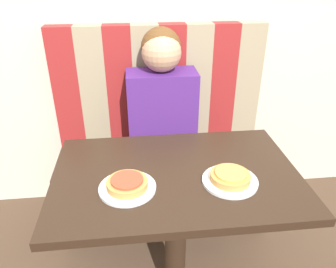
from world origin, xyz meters
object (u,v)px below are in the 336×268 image
pizza_right (230,176)px  pizza_left (127,183)px  plate_right (230,181)px  person (162,95)px  plate_left (128,188)px

pizza_right → pizza_left: bearing=180.0°
plate_right → person: bearing=105.5°
person → plate_left: 0.76m
person → pizza_left: size_ratio=4.77×
plate_right → pizza_right: pizza_right is taller
pizza_left → plate_left: bearing=90.0°
plate_right → pizza_right: size_ratio=1.39×
plate_right → pizza_left: bearing=-180.0°
person → plate_right: (0.20, -0.72, -0.09)m
plate_left → plate_right: size_ratio=1.00×
plate_right → plate_left: bearing=180.0°
person → plate_right: size_ratio=3.43×
pizza_left → person: bearing=74.5°
pizza_right → plate_right: bearing=90.0°
person → plate_left: size_ratio=3.43×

